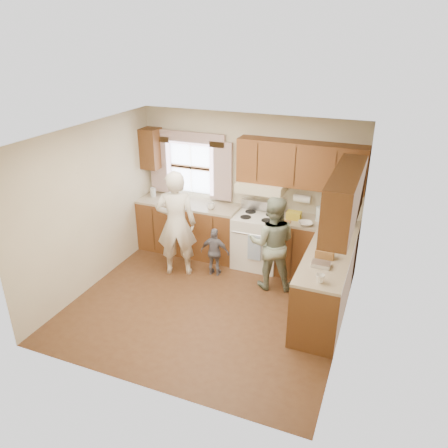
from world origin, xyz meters
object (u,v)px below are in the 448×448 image
at_px(woman_left, 176,224).
at_px(child, 215,252).
at_px(stove, 258,240).
at_px(woman_right, 272,243).

xyz_separation_m(woman_left, child, (0.60, 0.16, -0.47)).
bearing_deg(child, woman_left, 10.33).
relative_size(stove, child, 1.31).
distance_m(stove, woman_left, 1.42).
distance_m(woman_left, woman_right, 1.55).
distance_m(stove, woman_right, 0.76).
distance_m(woman_right, child, 1.00).
relative_size(woman_left, child, 2.14).
xyz_separation_m(stove, woman_right, (0.41, -0.59, 0.28)).
height_order(woman_left, woman_right, woman_left).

